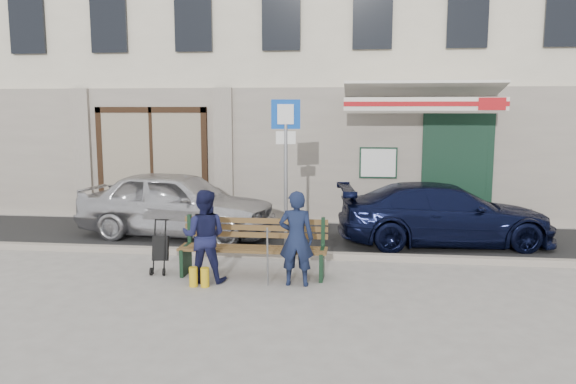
% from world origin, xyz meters
% --- Properties ---
extents(ground, '(80.00, 80.00, 0.00)m').
position_xyz_m(ground, '(0.00, 0.00, 0.00)').
color(ground, '#9E9991').
rests_on(ground, ground).
extents(asphalt_lane, '(60.00, 3.20, 0.01)m').
position_xyz_m(asphalt_lane, '(0.00, 3.10, 0.01)').
color(asphalt_lane, '#282828').
rests_on(asphalt_lane, ground).
extents(curb, '(60.00, 0.18, 0.12)m').
position_xyz_m(curb, '(0.00, 1.50, 0.06)').
color(curb, '#9E9384').
rests_on(curb, ground).
extents(building, '(20.00, 8.27, 10.00)m').
position_xyz_m(building, '(0.01, 8.45, 4.97)').
color(building, beige).
rests_on(building, ground).
extents(car_silver, '(4.35, 2.18, 1.42)m').
position_xyz_m(car_silver, '(-1.96, 2.96, 0.71)').
color(car_silver, silver).
rests_on(car_silver, ground).
extents(car_navy, '(4.41, 2.20, 1.23)m').
position_xyz_m(car_navy, '(3.56, 2.92, 0.62)').
color(car_navy, black).
rests_on(car_navy, ground).
extents(parking_sign, '(0.52, 0.15, 2.86)m').
position_xyz_m(parking_sign, '(0.50, 1.80, 1.94)').
color(parking_sign, gray).
rests_on(parking_sign, ground).
extents(bench, '(2.40, 1.17, 0.98)m').
position_xyz_m(bench, '(0.11, 0.32, 0.46)').
color(bench, brown).
rests_on(bench, ground).
extents(man, '(0.54, 0.35, 1.47)m').
position_xyz_m(man, '(0.90, -0.08, 0.73)').
color(man, '#141D38').
rests_on(man, ground).
extents(woman, '(0.71, 0.56, 1.45)m').
position_xyz_m(woman, '(-0.55, -0.05, 0.73)').
color(woman, '#15173A').
rests_on(woman, ground).
extents(stroller, '(0.28, 0.38, 0.88)m').
position_xyz_m(stroller, '(-1.40, 0.31, 0.39)').
color(stroller, black).
rests_on(stroller, ground).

